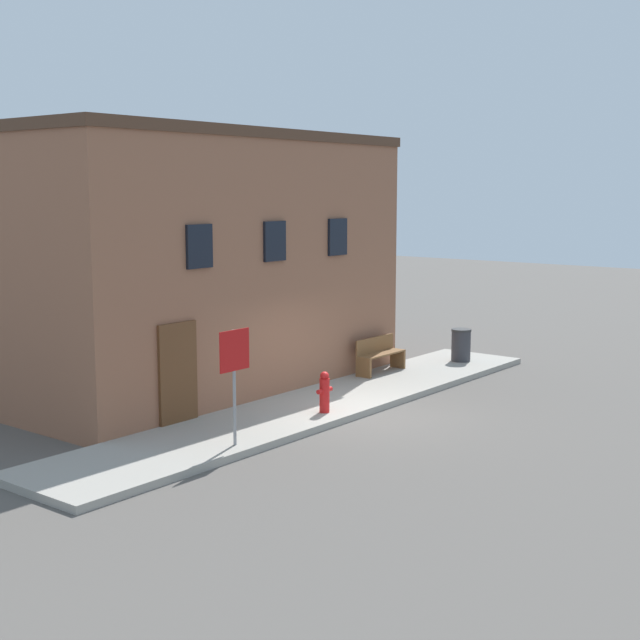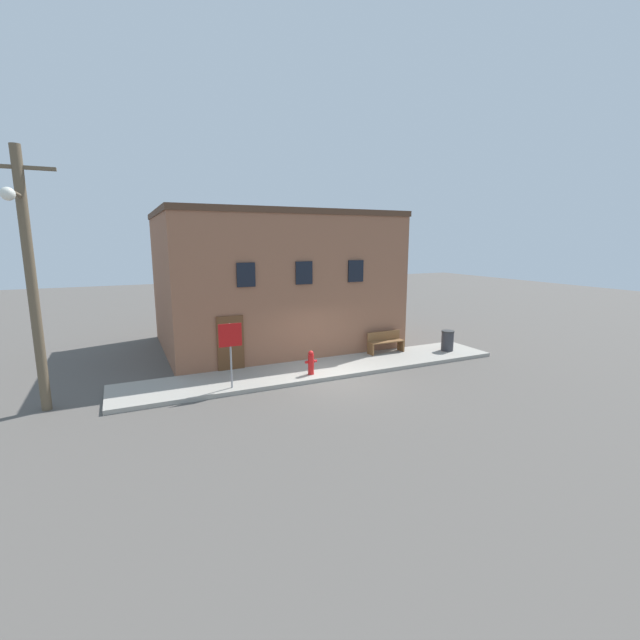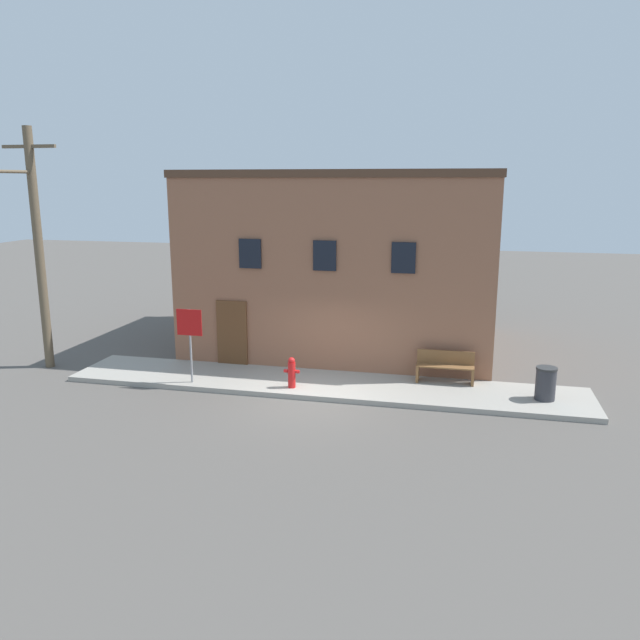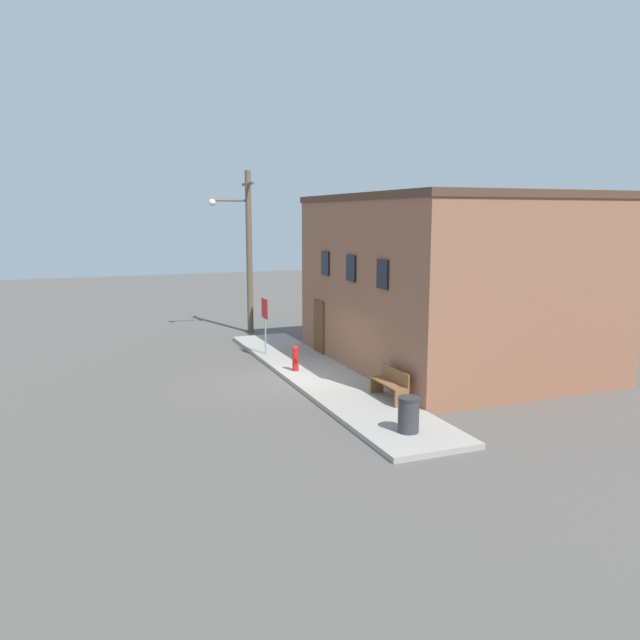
# 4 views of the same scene
# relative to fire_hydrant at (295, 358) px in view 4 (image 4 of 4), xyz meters

# --- Properties ---
(ground_plane) EXTENTS (80.00, 80.00, 0.00)m
(ground_plane) POSITION_rel_fire_hydrant_xyz_m (0.73, -0.58, -0.59)
(ground_plane) COLOR #56514C
(sidewalk) EXTENTS (15.04, 2.45, 0.15)m
(sidewalk) POSITION_rel_fire_hydrant_xyz_m (0.73, 0.65, -0.52)
(sidewalk) COLOR #9E998E
(sidewalk) RESTS_ON ground
(brick_building) EXTENTS (10.12, 7.90, 6.20)m
(brick_building) POSITION_rel_fire_hydrant_xyz_m (0.54, 5.76, 2.51)
(brick_building) COLOR #8E5B42
(brick_building) RESTS_ON ground
(fire_hydrant) EXTENTS (0.45, 0.21, 0.89)m
(fire_hydrant) POSITION_rel_fire_hydrant_xyz_m (0.00, 0.00, 0.00)
(fire_hydrant) COLOR red
(fire_hydrant) RESTS_ON sidewalk
(stop_sign) EXTENTS (0.76, 0.06, 2.17)m
(stop_sign) POSITION_rel_fire_hydrant_xyz_m (-2.95, -0.21, 1.09)
(stop_sign) COLOR gray
(stop_sign) RESTS_ON sidewalk
(bench) EXTENTS (1.64, 0.44, 0.91)m
(bench) POSITION_rel_fire_hydrant_xyz_m (4.20, 1.48, 0.02)
(bench) COLOR brown
(bench) RESTS_ON sidewalk
(trash_bin) EXTENTS (0.55, 0.55, 0.90)m
(trash_bin) POSITION_rel_fire_hydrant_xyz_m (6.87, 0.57, 0.01)
(trash_bin) COLOR #333338
(trash_bin) RESTS_ON sidewalk
(utility_pole) EXTENTS (1.80, 1.96, 7.48)m
(utility_pole) POSITION_rel_fire_hydrant_xyz_m (-8.30, 0.55, 3.41)
(utility_pole) COLOR brown
(utility_pole) RESTS_ON ground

